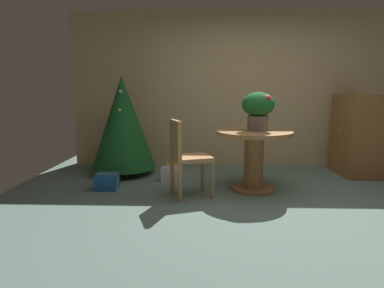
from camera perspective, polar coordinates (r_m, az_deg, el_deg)
name	(u,v)px	position (r m, az deg, el deg)	size (l,w,h in m)	color
ground_plane	(271,208)	(3.86, 13.36, -10.55)	(6.60, 6.60, 0.00)	slate
back_wall_panel	(248,90)	(5.82, 9.60, 9.13)	(6.00, 0.10, 2.60)	tan
round_dining_table	(254,152)	(4.37, 10.52, -1.35)	(0.97, 0.97, 0.78)	#9E6B3D
flower_vase	(258,108)	(4.34, 11.24, 6.06)	(0.41, 0.41, 0.49)	#665B51
wooden_chair_left	(186,154)	(4.02, -1.08, -1.74)	(0.56, 0.53, 0.94)	#B27F4C
holiday_tree	(123,123)	(5.20, -11.71, 3.60)	(0.97, 0.97, 1.50)	brown
gift_box_gold	(174,170)	(5.20, -3.10, -4.44)	(0.30, 0.37, 0.14)	gold
gift_box_cream	(172,174)	(4.79, -3.46, -5.17)	(0.30, 0.18, 0.21)	silver
gift_box_blue	(107,181)	(4.55, -14.29, -6.21)	(0.28, 0.25, 0.21)	#1E569E
wooden_cabinet	(356,135)	(5.69, 26.22, 1.40)	(0.52, 0.80, 1.23)	brown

